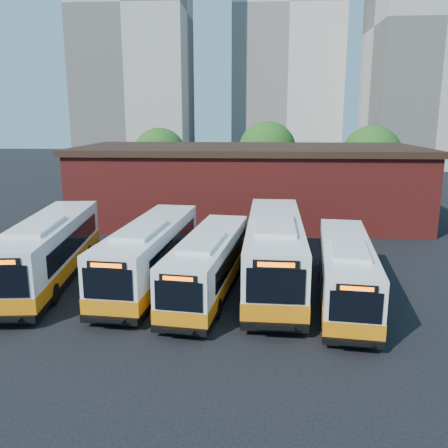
# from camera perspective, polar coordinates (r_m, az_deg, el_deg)

# --- Properties ---
(ground) EXTENTS (220.00, 220.00, 0.00)m
(ground) POSITION_cam_1_polar(r_m,az_deg,el_deg) (22.48, 2.32, -10.39)
(ground) COLOR black
(bus_farwest) EXTENTS (4.01, 13.22, 3.55)m
(bus_farwest) POSITION_cam_1_polar(r_m,az_deg,el_deg) (27.64, -20.33, -3.19)
(bus_farwest) COLOR white
(bus_farwest) RESTS_ON ground
(bus_west) EXTENTS (3.63, 12.62, 3.40)m
(bus_west) POSITION_cam_1_polar(r_m,az_deg,el_deg) (25.92, -8.83, -3.72)
(bus_west) COLOR white
(bus_west) RESTS_ON ground
(bus_midwest) EXTENTS (3.78, 11.59, 3.11)m
(bus_midwest) POSITION_cam_1_polar(r_m,az_deg,el_deg) (24.26, -1.85, -5.05)
(bus_midwest) COLOR white
(bus_midwest) RESTS_ON ground
(bus_mideast) EXTENTS (3.32, 13.77, 3.72)m
(bus_mideast) POSITION_cam_1_polar(r_m,az_deg,el_deg) (25.57, 6.06, -3.52)
(bus_mideast) COLOR white
(bus_mideast) RESTS_ON ground
(bus_east) EXTENTS (3.65, 11.48, 3.08)m
(bus_east) POSITION_cam_1_polar(r_m,az_deg,el_deg) (23.97, 14.41, -5.72)
(bus_east) COLOR white
(bus_east) RESTS_ON ground
(transit_worker) EXTENTS (0.64, 0.79, 1.89)m
(transit_worker) POSITION_cam_1_polar(r_m,az_deg,el_deg) (20.43, 8.88, -10.13)
(transit_worker) COLOR black
(transit_worker) RESTS_ON ground
(depot_building) EXTENTS (28.60, 12.60, 6.40)m
(depot_building) POSITION_cam_1_polar(r_m,az_deg,el_deg) (41.04, 2.94, 4.97)
(depot_building) COLOR maroon
(depot_building) RESTS_ON ground
(tree_west) EXTENTS (6.00, 6.00, 7.65)m
(tree_west) POSITION_cam_1_polar(r_m,az_deg,el_deg) (53.83, -7.73, 8.22)
(tree_west) COLOR #382314
(tree_west) RESTS_ON ground
(tree_mid) EXTENTS (6.56, 6.56, 8.36)m
(tree_mid) POSITION_cam_1_polar(r_m,az_deg,el_deg) (54.82, 5.22, 8.82)
(tree_mid) COLOR #382314
(tree_mid) RESTS_ON ground
(tree_east) EXTENTS (6.24, 6.24, 7.96)m
(tree_east) POSITION_cam_1_polar(r_m,az_deg,el_deg) (53.34, 17.32, 7.93)
(tree_east) COLOR #382314
(tree_east) RESTS_ON ground
(tower_left) EXTENTS (20.00, 18.00, 56.20)m
(tower_left) POSITION_cam_1_polar(r_m,az_deg,el_deg) (97.19, -10.86, 23.88)
(tower_left) COLOR #B0ABA1
(tower_left) RESTS_ON ground
(tower_center) EXTENTS (22.00, 20.00, 61.20)m
(tower_center) POSITION_cam_1_polar(r_m,az_deg,el_deg) (109.00, 7.53, 24.09)
(tower_center) COLOR beige
(tower_center) RESTS_ON ground
(tower_right) EXTENTS (18.00, 18.00, 49.20)m
(tower_right) POSITION_cam_1_polar(r_m,az_deg,el_deg) (94.76, 23.29, 21.25)
(tower_right) COLOR #B0ABA1
(tower_right) RESTS_ON ground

